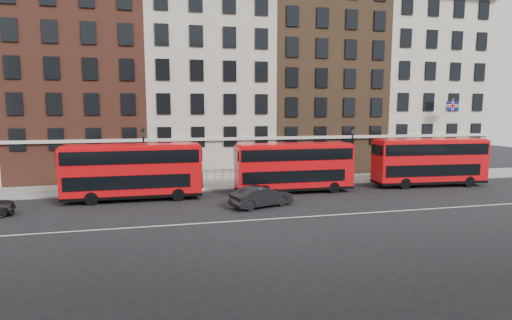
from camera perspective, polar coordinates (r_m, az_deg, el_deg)
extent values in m
plane|color=black|center=(27.77, -2.53, -7.55)|extent=(120.00, 120.00, 0.00)
cube|color=gray|center=(37.89, -5.43, -3.48)|extent=(80.00, 5.00, 0.15)
cube|color=gray|center=(35.45, -4.89, -4.21)|extent=(80.00, 0.30, 0.16)
cube|color=white|center=(25.88, -1.71, -8.64)|extent=(70.00, 0.12, 0.01)
cube|color=brown|center=(45.30, -23.56, 11.57)|extent=(12.80, 10.00, 22.00)
cube|color=#B3AD9E|center=(44.75, -6.87, 10.24)|extent=(12.80, 10.00, 19.00)
cube|color=brown|center=(47.93, 8.81, 11.20)|extent=(12.80, 10.00, 21.00)
cube|color=#B7B29E|center=(53.94, 21.72, 9.79)|extent=(12.80, 10.00, 20.00)
cube|color=red|center=(32.62, -17.11, -1.52)|extent=(10.45, 2.55, 3.92)
cube|color=black|center=(32.93, -17.00, -4.69)|extent=(10.45, 2.59, 0.24)
cube|color=black|center=(32.75, -17.59, -2.69)|extent=(9.26, 2.62, 1.04)
cube|color=black|center=(32.46, -17.19, 0.61)|extent=(10.05, 2.62, 0.99)
cube|color=red|center=(32.39, -17.24, 2.00)|extent=(10.15, 2.35, 0.18)
cube|color=black|center=(32.74, -7.85, -2.60)|extent=(0.09, 2.19, 1.29)
cube|color=black|center=(32.58, -7.88, -0.76)|extent=(0.09, 1.89, 0.42)
cylinder|color=black|center=(31.75, -11.04, -4.89)|extent=(1.00, 0.28, 0.99)
cylinder|color=black|center=(33.93, -11.15, -4.12)|extent=(1.00, 0.28, 0.99)
cylinder|color=black|center=(32.22, -22.46, -5.13)|extent=(1.00, 0.28, 0.99)
cylinder|color=black|center=(34.37, -21.83, -4.35)|extent=(1.00, 0.28, 0.99)
cube|color=red|center=(34.28, 5.46, -0.98)|extent=(10.02, 2.49, 3.76)
cube|color=black|center=(34.58, 5.42, -3.88)|extent=(10.02, 2.53, 0.23)
cube|color=black|center=(34.29, 4.99, -2.06)|extent=(8.88, 2.55, 1.00)
cube|color=black|center=(34.14, 5.48, 0.95)|extent=(9.64, 2.56, 0.95)
cube|color=red|center=(34.07, 5.50, 2.23)|extent=(9.74, 2.30, 0.17)
cube|color=black|center=(36.24, 13.05, -1.88)|extent=(0.10, 2.10, 1.24)
cube|color=black|center=(36.10, 13.10, -0.28)|extent=(0.10, 1.81, 0.40)
cylinder|color=black|center=(34.72, 11.07, -3.89)|extent=(0.96, 0.28, 0.95)
cylinder|color=black|center=(36.65, 9.75, -3.28)|extent=(0.96, 0.28, 0.95)
cylinder|color=black|center=(32.80, 1.23, -4.40)|extent=(0.96, 0.28, 0.95)
cylinder|color=black|center=(34.84, 0.40, -3.72)|extent=(0.96, 0.28, 0.95)
cube|color=red|center=(40.43, 23.53, -0.18)|extent=(10.57, 3.19, 3.92)
cube|color=black|center=(40.69, 23.40, -2.75)|extent=(10.57, 3.23, 0.24)
cube|color=black|center=(40.36, 23.13, -1.13)|extent=(9.38, 3.19, 1.04)
cube|color=black|center=(40.31, 23.62, 1.54)|extent=(10.18, 3.24, 0.99)
cube|color=red|center=(40.24, 23.68, 2.66)|extent=(10.26, 2.97, 0.18)
cube|color=black|center=(43.57, 29.31, -1.03)|extent=(0.23, 2.18, 1.29)
cube|color=black|center=(43.45, 29.40, 0.35)|extent=(0.21, 1.89, 0.42)
cylinder|color=black|center=(41.71, 28.14, -2.74)|extent=(1.01, 0.35, 0.99)
cylinder|color=black|center=(43.47, 26.38, -2.27)|extent=(1.01, 0.35, 0.99)
cylinder|color=black|center=(38.22, 20.52, -3.18)|extent=(1.01, 0.35, 0.99)
cylinder|color=black|center=(40.13, 18.96, -2.63)|extent=(1.01, 0.35, 0.99)
imported|color=black|center=(29.29, 0.81, -5.23)|extent=(4.94, 3.02, 1.54)
cylinder|color=black|center=(36.05, -15.69, -0.44)|extent=(0.14, 0.14, 4.60)
cylinder|color=black|center=(36.36, -15.58, -3.57)|extent=(0.32, 0.32, 0.60)
cube|color=#262626|center=(35.82, -15.82, 3.61)|extent=(0.32, 0.32, 0.55)
cone|color=black|center=(35.80, -15.84, 4.16)|extent=(0.44, 0.44, 0.25)
cylinder|color=black|center=(40.00, 13.53, 0.35)|extent=(0.14, 0.14, 4.60)
cylinder|color=black|center=(40.27, 13.45, -2.47)|extent=(0.32, 0.32, 0.60)
cube|color=#262626|center=(39.78, 13.64, 4.00)|extent=(0.32, 0.32, 0.55)
cone|color=black|center=(39.77, 13.65, 4.51)|extent=(0.44, 0.44, 0.25)
cylinder|color=black|center=(45.06, 24.95, -0.65)|extent=(0.12, 0.12, 2.60)
cube|color=black|center=(44.77, 25.18, 1.35)|extent=(0.25, 0.30, 0.75)
sphere|color=red|center=(44.62, 25.33, 1.61)|extent=(0.14, 0.14, 0.14)
sphere|color=#0C9919|center=(44.66, 25.30, 1.05)|extent=(0.14, 0.14, 0.14)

